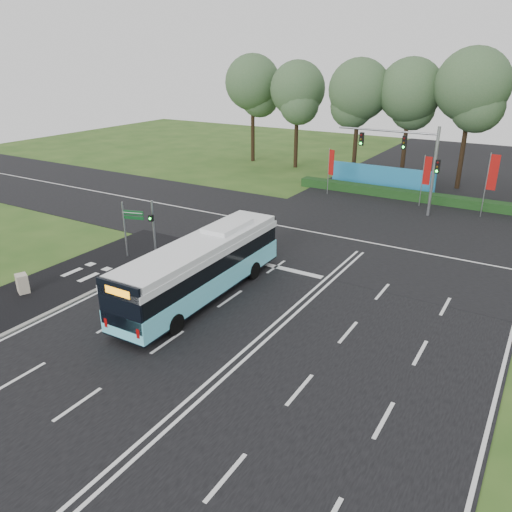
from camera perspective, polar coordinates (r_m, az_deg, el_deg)
The scene contains 16 objects.
ground at distance 24.90m, azimuth 3.36°, elevation -6.77°, with size 120.00×120.00×0.00m, color #2B4F1A.
road_main at distance 24.89m, azimuth 3.36°, elevation -6.73°, with size 20.00×120.00×0.04m, color black.
road_cross at distance 35.05m, azimuth 12.64°, elevation 1.51°, with size 120.00×14.00×0.05m, color black.
bike_path at distance 30.32m, azimuth -20.88°, elevation -2.73°, with size 5.00×18.00×0.06m, color black.
kerb_strip at distance 28.57m, azimuth -17.86°, elevation -3.78°, with size 0.25×18.00×0.12m, color gray.
city_bus at distance 26.08m, azimuth -6.20°, elevation -1.29°, with size 2.73×11.90×3.40m.
pedestrian_signal at distance 32.47m, azimuth -11.69°, elevation 3.50°, with size 0.31×0.42×3.51m.
street_sign at distance 31.94m, azimuth -14.33°, elevation 3.69°, with size 1.37×0.47×3.63m.
utility_cabinet at distance 29.61m, azimuth -25.13°, elevation -2.91°, with size 0.66×0.55×1.10m, color beige.
banner_flag_left at distance 46.17m, azimuth 8.52°, elevation 10.26°, with size 0.60×0.25×4.24m.
banner_flag_mid at distance 44.19m, azimuth 18.84°, elevation 8.91°, with size 0.64×0.07×4.35m.
banner_flag_right at distance 42.75m, azimuth 25.26°, elevation 8.22°, with size 0.76×0.11×5.12m.
traffic_light_gantry at distance 41.73m, azimuth 17.40°, elevation 10.92°, with size 8.41×0.28×7.00m.
hedge at distance 46.48m, azimuth 17.84°, elevation 6.51°, with size 22.00×1.20×0.80m, color #153613.
blue_hoarding at distance 49.67m, azimuth 14.17°, elevation 8.68°, with size 10.00×0.30×2.20m, color teal.
eucalyptus_row at distance 51.27m, azimuth 24.08°, elevation 16.69°, with size 54.93×9.04×12.81m.
Camera 1 is at (10.06, -19.39, 11.95)m, focal length 35.00 mm.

